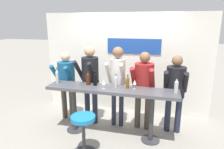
# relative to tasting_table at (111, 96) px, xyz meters

# --- Properties ---
(ground_plane) EXTENTS (40.00, 40.00, 0.00)m
(ground_plane) POSITION_rel_tasting_table_xyz_m (-0.00, 0.00, -0.84)
(ground_plane) COLOR gray
(back_wall) EXTENTS (4.14, 0.12, 2.46)m
(back_wall) POSITION_rel_tasting_table_xyz_m (0.00, 1.31, 0.40)
(back_wall) COLOR silver
(back_wall) RESTS_ON ground_plane
(tasting_table) EXTENTS (2.54, 0.49, 1.01)m
(tasting_table) POSITION_rel_tasting_table_xyz_m (0.00, 0.00, 0.00)
(tasting_table) COLOR #4C4C51
(tasting_table) RESTS_ON ground_plane
(bar_stool) EXTENTS (0.43, 0.43, 0.72)m
(bar_stool) POSITION_rel_tasting_table_xyz_m (-0.30, -0.70, -0.36)
(bar_stool) COLOR #333338
(bar_stool) RESTS_ON ground_plane
(person_far_left) EXTENTS (0.48, 0.56, 1.59)m
(person_far_left) POSITION_rel_tasting_table_xyz_m (-1.17, 0.46, 0.14)
(person_far_left) COLOR #473D33
(person_far_left) RESTS_ON ground_plane
(person_left) EXTENTS (0.50, 0.61, 1.75)m
(person_left) POSITION_rel_tasting_table_xyz_m (-0.58, 0.42, 0.25)
(person_left) COLOR #23283D
(person_left) RESTS_ON ground_plane
(person_center_left) EXTENTS (0.38, 0.52, 1.75)m
(person_center_left) POSITION_rel_tasting_table_xyz_m (0.03, 0.42, 0.27)
(person_center_left) COLOR #23283D
(person_center_left) RESTS_ON ground_plane
(person_center) EXTENTS (0.49, 0.57, 1.66)m
(person_center) POSITION_rel_tasting_table_xyz_m (0.58, 0.44, 0.18)
(person_center) COLOR #473D33
(person_center) RESTS_ON ground_plane
(person_center_right) EXTENTS (0.47, 0.55, 1.62)m
(person_center_right) POSITION_rel_tasting_table_xyz_m (1.20, 0.45, 0.16)
(person_center_right) COLOR #23283D
(person_center_right) RESTS_ON ground_plane
(wine_bottle_0) EXTENTS (0.08, 0.08, 0.29)m
(wine_bottle_0) POSITION_rel_tasting_table_xyz_m (-0.50, 0.08, 0.31)
(wine_bottle_0) COLOR #4C1E0F
(wine_bottle_0) RESTS_ON tasting_table
(wine_bottle_1) EXTENTS (0.06, 0.06, 0.27)m
(wine_bottle_1) POSITION_rel_tasting_table_xyz_m (0.31, 0.07, 0.29)
(wine_bottle_1) COLOR brown
(wine_bottle_1) RESTS_ON tasting_table
(wine_bottle_2) EXTENTS (0.07, 0.07, 0.28)m
(wine_bottle_2) POSITION_rel_tasting_table_xyz_m (1.19, 0.03, 0.30)
(wine_bottle_2) COLOR #B7BCC1
(wine_bottle_2) RESTS_ON tasting_table
(wine_bottle_3) EXTENTS (0.06, 0.06, 0.33)m
(wine_bottle_3) POSITION_rel_tasting_table_xyz_m (-1.16, 0.03, 0.31)
(wine_bottle_3) COLOR #B7BCC1
(wine_bottle_3) RESTS_ON tasting_table
(wine_bottle_4) EXTENTS (0.08, 0.08, 0.30)m
(wine_bottle_4) POSITION_rel_tasting_table_xyz_m (-0.35, 0.09, 0.31)
(wine_bottle_4) COLOR black
(wine_bottle_4) RESTS_ON tasting_table
(wine_bottle_5) EXTENTS (0.06, 0.06, 0.26)m
(wine_bottle_5) POSITION_rel_tasting_table_xyz_m (0.08, 0.07, 0.29)
(wine_bottle_5) COLOR #B7BCC1
(wine_bottle_5) RESTS_ON tasting_table
(wine_glass_0) EXTENTS (0.07, 0.07, 0.18)m
(wine_glass_0) POSITION_rel_tasting_table_xyz_m (-0.12, -0.07, 0.29)
(wine_glass_0) COLOR silver
(wine_glass_0) RESTS_ON tasting_table
(wine_glass_1) EXTENTS (0.07, 0.07, 0.18)m
(wine_glass_1) POSITION_rel_tasting_table_xyz_m (0.44, 0.07, 0.29)
(wine_glass_1) COLOR silver
(wine_glass_1) RESTS_ON tasting_table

